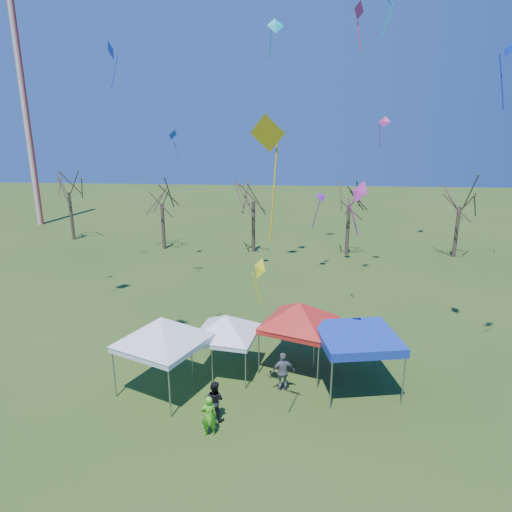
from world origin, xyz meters
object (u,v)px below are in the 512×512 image
(person_grey, at_px, (283,372))
(tree_2, at_px, (253,183))
(tree_0, at_px, (67,175))
(tent_white_west, at_px, (162,322))
(tent_blue, at_px, (358,338))
(tree_3, at_px, (350,187))
(person_green, at_px, (209,416))
(person_dark, at_px, (214,401))
(tent_white_mid, at_px, (226,319))
(tent_red, at_px, (299,307))
(radio_mast, at_px, (25,112))
(tree_4, at_px, (462,188))
(tree_1, at_px, (161,187))

(person_grey, bearing_deg, tree_2, -96.62)
(tree_0, bearing_deg, tent_white_west, -57.35)
(tent_blue, xyz_separation_m, person_grey, (-3.21, -0.54, -1.48))
(tent_blue, bearing_deg, person_grey, -170.42)
(tree_2, xyz_separation_m, tree_3, (8.40, -0.33, -0.21))
(person_green, bearing_deg, person_dark, -106.18)
(tent_white_mid, relative_size, tent_red, 0.92)
(radio_mast, bearing_deg, tree_4, -12.99)
(tree_1, bearing_deg, person_grey, -62.92)
(tree_4, bearing_deg, person_dark, -125.36)
(tree_1, distance_m, person_dark, 26.91)
(tree_1, height_order, tent_white_mid, tree_1)
(tent_white_mid, height_order, tent_red, tent_red)
(tree_4, distance_m, person_dark, 30.20)
(tree_0, distance_m, tent_red, 32.42)
(tree_3, relative_size, tent_white_west, 1.87)
(tree_0, height_order, tree_3, tree_0)
(tree_2, relative_size, person_dark, 4.90)
(radio_mast, distance_m, tent_red, 43.01)
(person_dark, distance_m, person_grey, 3.50)
(tree_0, xyz_separation_m, tent_white_west, (16.46, -25.69, -3.26))
(radio_mast, distance_m, tree_1, 20.72)
(person_dark, bearing_deg, person_grey, -121.49)
(person_dark, bearing_deg, tree_4, -107.17)
(tent_blue, bearing_deg, tree_3, 84.65)
(radio_mast, distance_m, tent_white_mid, 41.41)
(tent_white_mid, bearing_deg, tree_2, 91.35)
(tree_1, xyz_separation_m, person_grey, (11.57, -22.64, -4.89))
(tree_1, bearing_deg, tent_blue, -56.22)
(person_green, xyz_separation_m, person_grey, (2.71, 3.21, 0.08))
(tree_1, xyz_separation_m, tree_3, (16.80, -0.60, 0.29))
(radio_mast, height_order, tree_2, radio_mast)
(tree_3, height_order, tree_4, tree_3)
(tent_blue, height_order, person_dark, tent_blue)
(tent_red, height_order, person_dark, tent_red)
(tree_1, height_order, tree_3, tree_3)
(tree_1, bearing_deg, radio_mast, 151.52)
(tree_3, xyz_separation_m, tree_4, (9.32, -0.04, -0.02))
(tree_2, relative_size, person_green, 4.99)
(tent_white_west, distance_m, person_grey, 5.70)
(person_green, relative_size, person_grey, 0.91)
(tree_0, height_order, tent_red, tree_0)
(radio_mast, bearing_deg, tent_white_mid, -49.50)
(radio_mast, xyz_separation_m, tree_0, (7.15, -6.62, -6.01))
(radio_mast, height_order, tree_0, radio_mast)
(tree_2, bearing_deg, person_dark, -88.81)
(tree_2, relative_size, person_grey, 4.55)
(tent_blue, bearing_deg, tree_2, 106.31)
(tent_red, height_order, person_green, tent_red)
(tent_blue, height_order, person_grey, tent_blue)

